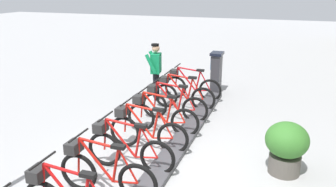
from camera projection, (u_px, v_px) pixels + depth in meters
The scene contains 12 objects.
ground_plane at pixel (163, 170), 6.33m from camera, with size 60.00×60.00×0.00m, color #A8A8A9.
dock_rail_base at pixel (163, 167), 6.32m from camera, with size 0.44×9.37×0.10m, color #47474C.
payment_kiosk at pixel (216, 72), 10.68m from camera, with size 0.36×0.52×1.28m.
bike_docked_0 at pixel (190, 86), 10.07m from camera, with size 1.72×0.54×1.02m.
bike_docked_1 at pixel (182, 94), 9.30m from camera, with size 1.72×0.54×1.02m.
bike_docked_2 at pixel (172, 104), 8.53m from camera, with size 1.72×0.54×1.02m.
bike_docked_3 at pixel (159, 116), 7.76m from camera, with size 1.72×0.54×1.02m.
bike_docked_4 at pixel (145, 130), 6.99m from camera, with size 1.72×0.54×1.02m.
bike_docked_5 at pixel (126, 148), 6.22m from camera, with size 1.72×0.54×1.02m.
bike_docked_6 at pixel (103, 171), 5.45m from camera, with size 1.72×0.54×1.02m.
worker_near_rack at pixel (156, 70), 9.92m from camera, with size 0.50×0.67×1.66m.
planter_bush at pixel (286, 145), 6.07m from camera, with size 0.76×0.76×0.97m.
Camera 1 is at (-1.94, 5.26, 3.27)m, focal length 36.65 mm.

